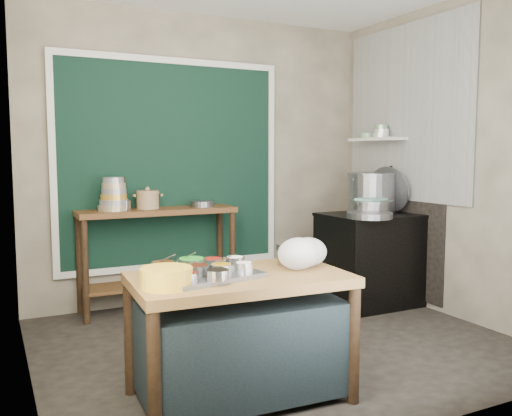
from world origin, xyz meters
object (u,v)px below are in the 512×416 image
prep_table (240,337)px  yellow_basin (166,278)px  saucepan (295,254)px  condiment_tray (204,275)px  stock_pot (371,193)px  utensil_cup (123,205)px  steamer (371,207)px  back_counter (158,259)px  ceramic_crock (148,201)px  stove_block (371,260)px

prep_table → yellow_basin: 0.65m
yellow_basin → saucepan: saucepan is taller
condiment_tray → saucepan: bearing=6.9°
prep_table → stock_pot: bearing=37.4°
prep_table → stock_pot: stock_pot is taller
condiment_tray → utensil_cup: bearing=90.3°
condiment_tray → steamer: size_ratio=1.41×
condiment_tray → back_counter: bearing=81.1°
steamer → utensil_cup: bearing=160.7°
yellow_basin → ceramic_crock: 2.22m
utensil_cup → ceramic_crock: bearing=7.9°
back_counter → ceramic_crock: 0.56m
prep_table → condiment_tray: 0.44m
yellow_basin → steamer: 2.78m
saucepan → utensil_cup: size_ratio=1.63×
back_counter → stove_block: (1.90, -0.73, -0.05)m
condiment_tray → ceramic_crock: bearing=83.6°
utensil_cup → stove_block: bearing=-17.7°
yellow_basin → stock_pot: stock_pot is taller
prep_table → back_counter: 2.03m
stove_block → condiment_tray: stove_block is taller
utensil_cup → ceramic_crock: ceramic_crock is taller
stove_block → stock_pot: bearing=56.3°
utensil_cup → steamer: size_ratio=0.36×
prep_table → back_counter: back_counter is taller
yellow_basin → steamer: (2.42, 1.36, 0.14)m
yellow_basin → ceramic_crock: bearing=77.2°
stove_block → saucepan: saucepan is taller
back_counter → stove_block: size_ratio=1.61×
yellow_basin → utensil_cup: size_ratio=1.81×
condiment_tray → stove_block: bearing=30.0°
utensil_cup → prep_table: bearing=-83.6°
steamer → back_counter: bearing=157.1°
back_counter → stock_pot: bearing=-16.6°
prep_table → utensil_cup: utensil_cup is taller
stock_pot → steamer: bearing=-128.4°
ceramic_crock → steamer: (1.93, -0.79, -0.08)m
yellow_basin → ceramic_crock: ceramic_crock is taller
stove_block → saucepan: bearing=-142.5°
saucepan → ceramic_crock: bearing=88.9°
utensil_cup → stock_pot: 2.39m
condiment_tray → steamer: steamer is taller
prep_table → steamer: bearing=35.6°
prep_table → utensil_cup: (-0.22, 2.01, 0.62)m
stove_block → steamer: (-0.06, -0.05, 0.52)m
prep_table → saucepan: size_ratio=5.01×
back_counter → steamer: size_ratio=3.44×
condiment_tray → yellow_basin: 0.29m
ceramic_crock → back_counter: bearing=-9.3°
stove_block → utensil_cup: bearing=162.3°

